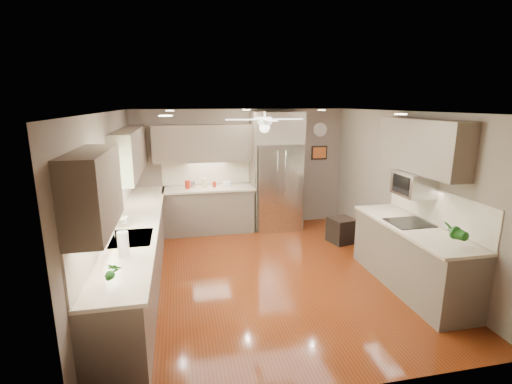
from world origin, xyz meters
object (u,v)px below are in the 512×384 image
object	(u,v)px
canister_d	(214,184)
microwave	(414,184)
potted_plant_right	(454,232)
stool	(342,230)
bowl	(227,185)
canister_a	(188,185)
refrigerator	(277,173)
canister_c	(205,183)
soap_bottle	(125,219)
canister_b	(193,185)
paper_towel	(123,244)
potted_plant_left	(113,271)

from	to	relation	value
canister_d	microwave	distance (m)	3.84
potted_plant_right	stool	bearing A→B (deg)	94.03
bowl	potted_plant_right	bearing A→B (deg)	-59.40
canister_a	refrigerator	bearing A→B (deg)	-0.86
canister_a	bowl	xyz separation A→B (m)	(0.80, 0.02, -0.06)
canister_c	soap_bottle	distance (m)	2.55
soap_bottle	potted_plant_right	bearing A→B (deg)	-22.22
canister_a	canister_b	world-z (taller)	canister_a
soap_bottle	paper_towel	size ratio (longest dim) A/B	0.60
canister_b	canister_d	world-z (taller)	canister_b
potted_plant_right	refrigerator	size ratio (longest dim) A/B	0.15
soap_bottle	canister_d	bearing A→B (deg)	56.03
stool	paper_towel	xyz separation A→B (m)	(-3.66, -2.15, 0.84)
microwave	paper_towel	distance (m)	4.03
canister_c	stool	xyz separation A→B (m)	(2.51, -1.18, -0.79)
canister_b	stool	distance (m)	3.07
soap_bottle	refrigerator	bearing A→B (deg)	37.43
refrigerator	stool	world-z (taller)	refrigerator
canister_a	canister_c	bearing A→B (deg)	9.20
potted_plant_left	potted_plant_right	bearing A→B (deg)	3.05
bowl	canister_c	bearing A→B (deg)	175.51
refrigerator	microwave	xyz separation A→B (m)	(1.33, -2.71, 0.29)
soap_bottle	potted_plant_right	world-z (taller)	potted_plant_right
paper_towel	refrigerator	bearing A→B (deg)	50.78
canister_a	refrigerator	xyz separation A→B (m)	(1.85, -0.03, 0.17)
canister_c	refrigerator	bearing A→B (deg)	-3.18
canister_a	potted_plant_left	world-z (taller)	potted_plant_left
soap_bottle	stool	distance (m)	4.00
soap_bottle	canister_a	bearing A→B (deg)	66.67
bowl	canister_d	bearing A→B (deg)	179.82
canister_b	potted_plant_right	size ratio (longest dim) A/B	0.37
canister_d	stool	xyz separation A→B (m)	(2.32, -1.14, -0.76)
potted_plant_right	stool	world-z (taller)	potted_plant_right
canister_b	bowl	bearing A→B (deg)	-0.95
canister_a	potted_plant_left	bearing A→B (deg)	-101.42
refrigerator	stool	size ratio (longest dim) A/B	4.61
paper_towel	canister_c	bearing A→B (deg)	71.01
refrigerator	paper_towel	bearing A→B (deg)	-129.22
potted_plant_left	potted_plant_right	size ratio (longest dim) A/B	0.76
canister_d	microwave	world-z (taller)	microwave
microwave	stool	world-z (taller)	microwave
canister_d	potted_plant_right	world-z (taller)	potted_plant_right
canister_a	microwave	distance (m)	4.21
microwave	stool	distance (m)	2.06
canister_a	canister_d	bearing A→B (deg)	2.20
canister_b	canister_c	xyz separation A→B (m)	(0.23, 0.02, 0.02)
canister_a	soap_bottle	xyz separation A→B (m)	(-0.93, -2.15, 0.01)
soap_bottle	microwave	xyz separation A→B (m)	(4.10, -0.59, 0.45)
canister_d	paper_towel	xyz separation A→B (m)	(-1.34, -3.29, 0.08)
canister_b	stool	bearing A→B (deg)	-22.83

